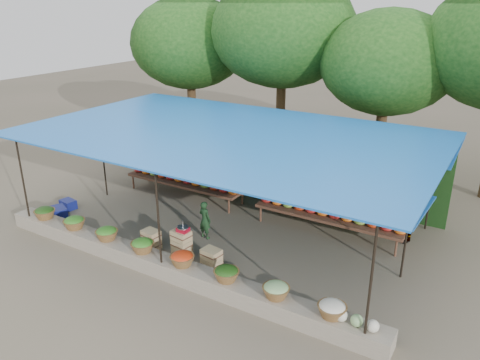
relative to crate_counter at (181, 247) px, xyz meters
The scene contains 16 objects.
ground 2.00m from the crate_counter, 85.43° to the left, with size 60.00×60.00×0.00m, color #605A47.
stone_curb 0.80m from the crate_counter, 78.54° to the right, with size 10.60×0.55×0.40m, color gray.
stall_canopy 3.13m from the crate_counter, 85.57° to the left, with size 10.80×6.60×2.82m.
produce_baskets 0.82m from the crate_counter, 85.76° to the right, with size 8.98×0.58×0.34m.
netting_backdrop 5.21m from the crate_counter, 88.24° to the left, with size 10.60×0.06×2.50m, color #244E1B.
tree_row 9.20m from the crate_counter, 85.32° to the left, with size 16.51×5.50×7.12m.
fruit_table_left 4.07m from the crate_counter, 125.08° to the left, with size 4.21×0.95×0.93m.
fruit_table_right 4.27m from the crate_counter, 51.27° to the left, with size 4.21×0.95×0.93m.
crate_counter is the anchor object (origin of this frame).
weighing_scale 0.54m from the crate_counter, ahead, with size 0.29×0.29×0.30m.
vendor_seated 1.23m from the crate_counter, 95.02° to the left, with size 0.39×0.26×1.07m, color #1B3B1D.
customer_left 4.70m from the crate_counter, 123.16° to the left, with size 0.72×0.56×1.49m, color slate.
customer_mid 4.46m from the crate_counter, 67.44° to the left, with size 1.01×0.58×1.57m, color slate.
customer_right 6.03m from the crate_counter, 40.40° to the left, with size 1.02×0.43×1.75m, color slate.
blue_crate_front 4.56m from the crate_counter, behind, with size 0.56×0.41×0.34m, color navy.
blue_crate_back 4.90m from the crate_counter, behind, with size 0.47×0.34×0.28m, color navy.
Camera 1 is at (6.43, -10.04, 6.09)m, focal length 35.00 mm.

